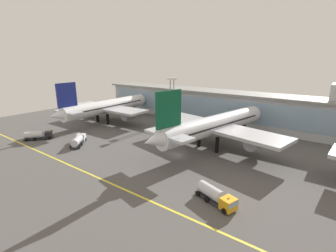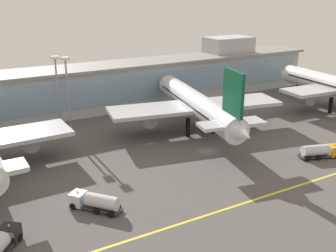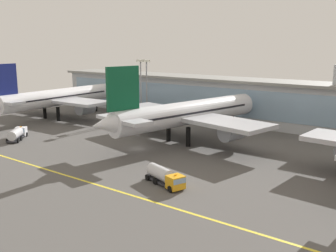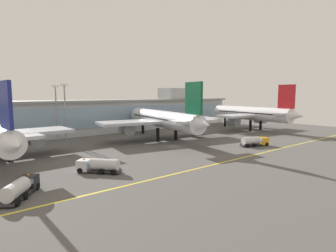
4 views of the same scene
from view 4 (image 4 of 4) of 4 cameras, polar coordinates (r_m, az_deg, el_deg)
ground_plane at (r=85.23m, az=1.40°, el=-4.18°), size 185.17×185.17×0.00m
taxiway_centreline_stripe at (r=70.49m, az=13.30°, el=-6.65°), size 148.13×0.50×0.01m
terminal_building at (r=120.35m, az=-11.43°, el=2.27°), size 135.26×14.00×18.58m
airliner_near_right at (r=97.27m, az=-1.11°, el=1.34°), size 45.26×53.76×19.22m
airliner_far_right at (r=129.08m, az=16.37°, el=2.41°), size 33.61×48.52×19.38m
fuel_tanker_truck at (r=59.21m, az=-14.08°, el=-7.71°), size 7.65×8.50×2.90m
baggage_tug_near at (r=50.04m, az=-27.70°, el=-10.94°), size 7.34×8.71×2.90m
service_truck_far at (r=89.82m, az=17.28°, el=-2.95°), size 9.35×5.34×2.90m
apron_light_mast_west at (r=100.44m, az=-21.75°, el=4.28°), size 1.80×1.80×18.72m
apron_light_mast_centre at (r=96.62m, az=-20.17°, el=4.37°), size 1.80×1.80×19.01m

